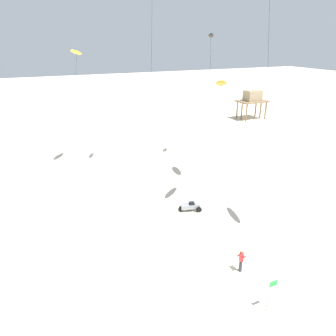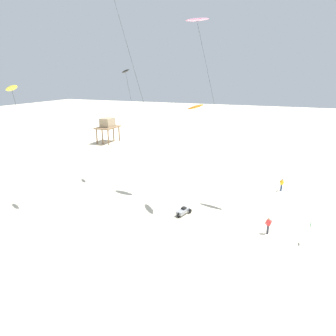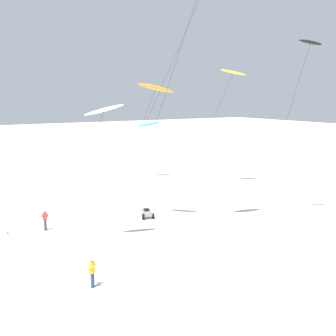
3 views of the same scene
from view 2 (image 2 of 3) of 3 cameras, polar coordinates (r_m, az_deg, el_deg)
ground_plane at (r=28.63m, az=14.44°, el=-13.12°), size 260.00×260.00×0.00m
kite_white at (r=32.75m, az=16.61°, el=8.66°), size 2.33×4.75×10.27m
kite_orange at (r=30.81m, az=5.40°, el=11.73°), size 3.14×5.32×11.87m
kite_pink at (r=36.35m, az=5.77°, el=26.72°), size 3.62×7.67×20.51m
kite_yellow at (r=31.72m, az=-28.32°, el=13.44°), size 3.47×6.68×13.70m
kite_black at (r=40.32m, az=-8.26°, el=17.93°), size 2.53×4.74×15.31m
kite_flyer_nearest at (r=29.53m, az=19.06°, el=-10.58°), size 0.64×0.66×1.67m
kite_flyer_middle at (r=40.61m, az=21.39°, el=-3.02°), size 0.73×0.73×1.67m
stilt_house at (r=66.64m, az=-11.77°, el=8.32°), size 5.59×3.72×5.48m
beach_buggy at (r=31.80m, az=3.00°, el=-8.40°), size 2.13×1.30×0.82m
marker_flag at (r=28.93m, az=26.08°, el=-10.76°), size 0.57×0.05×2.10m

